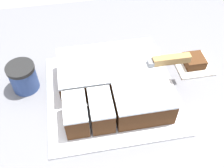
{
  "coord_description": "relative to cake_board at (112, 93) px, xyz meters",
  "views": [
    {
      "loc": [
        -0.04,
        -0.45,
        1.51
      ],
      "look_at": [
        0.04,
        0.03,
        0.95
      ],
      "focal_mm": 42.0,
      "sensor_mm": 36.0,
      "label": 1
    }
  ],
  "objects": [
    {
      "name": "countertop",
      "position": [
        -0.04,
        -0.03,
        -0.45
      ],
      "size": [
        1.4,
        1.1,
        0.9
      ],
      "color": "slate",
      "rests_on": "ground_plane"
    },
    {
      "name": "cake_board",
      "position": [
        0.0,
        0.0,
        0.0
      ],
      "size": [
        0.38,
        0.36,
        0.01
      ],
      "color": "silver",
      "rests_on": "countertop"
    },
    {
      "name": "cake",
      "position": [
        0.0,
        0.0,
        0.04
      ],
      "size": [
        0.29,
        0.27,
        0.08
      ],
      "color": "#472814",
      "rests_on": "cake_board"
    },
    {
      "name": "knife",
      "position": [
        0.13,
        0.02,
        0.09
      ],
      "size": [
        0.34,
        0.03,
        0.02
      ],
      "rotation": [
        0.0,
        0.0,
        3.13
      ],
      "color": "silver",
      "rests_on": "cake"
    },
    {
      "name": "coffee_cup",
      "position": [
        -0.25,
        0.07,
        0.04
      ],
      "size": [
        0.08,
        0.08,
        0.09
      ],
      "color": "#334C8C",
      "rests_on": "countertop"
    },
    {
      "name": "paper_napkin",
      "position": [
        0.28,
        0.07,
        -0.0
      ],
      "size": [
        0.11,
        0.11,
        0.01
      ],
      "color": "white",
      "rests_on": "countertop"
    },
    {
      "name": "brownie",
      "position": [
        0.28,
        0.07,
        0.02
      ],
      "size": [
        0.06,
        0.06,
        0.03
      ],
      "color": "#472814",
      "rests_on": "paper_napkin"
    }
  ]
}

